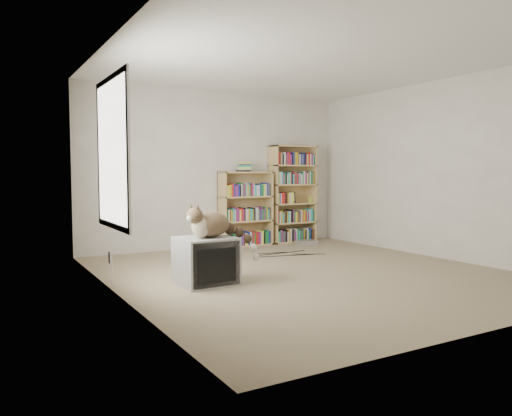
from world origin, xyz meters
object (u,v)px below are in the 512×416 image
crt_tv (206,261)px  dvd_player (307,242)px  bookcase_tall (292,196)px  bookcase_short (245,212)px  cat (217,228)px

crt_tv → dvd_player: 3.30m
crt_tv → bookcase_tall: bearing=39.2°
bookcase_short → dvd_player: (0.95, -0.41, -0.52)m
bookcase_tall → dvd_player: size_ratio=5.18×
dvd_player → bookcase_short: bearing=163.5°
crt_tv → bookcase_tall: (2.67, 2.31, 0.54)m
cat → dvd_player: (2.57, 1.93, -0.57)m
bookcase_tall → bookcase_short: (-0.93, 0.00, -0.24)m
bookcase_short → dvd_player: bearing=-23.4°
cat → dvd_player: size_ratio=2.55×
cat → crt_tv: bearing=144.9°
crt_tv → bookcase_short: bookcase_short is taller
cat → bookcase_short: (1.62, 2.34, -0.05)m
bookcase_tall → cat: bearing=-137.5°
cat → dvd_player: cat is taller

